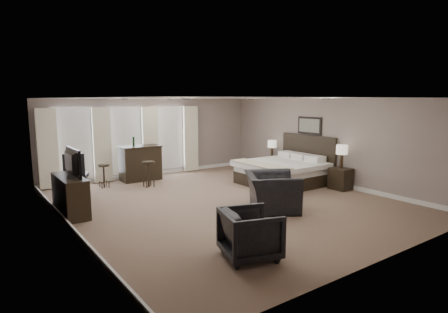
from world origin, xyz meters
TOP-DOWN VIEW (x-y plane):
  - room at (0.00, 0.00)m, footprint 7.60×8.60m
  - window_bay at (-1.00, 4.11)m, footprint 5.25×0.20m
  - bed at (2.58, 0.66)m, footprint 2.28×2.18m
  - nightstand_near at (3.47, -0.79)m, footprint 0.46×0.57m
  - nightstand_far at (3.47, 2.11)m, footprint 0.40×0.49m
  - lamp_near at (3.47, -0.79)m, footprint 0.32×0.32m
  - lamp_far at (3.47, 2.11)m, footprint 0.31×0.31m
  - wall_art at (3.70, 0.66)m, footprint 0.04×0.96m
  - dresser at (-3.45, 1.23)m, footprint 0.48×1.50m
  - tv at (-3.45, 1.23)m, footprint 0.63×1.09m
  - armchair_near at (0.50, -1.11)m, footprint 1.42×1.57m
  - armchair_far at (-1.65, -2.93)m, footprint 1.03×1.07m
  - bar_counter at (-0.72, 3.73)m, footprint 1.28×0.67m
  - bar_stool_left at (-2.01, 3.39)m, footprint 0.41×0.41m
  - bar_stool_right at (-0.91, 2.70)m, footprint 0.48×0.48m
  - desk_chair at (-2.94, 2.71)m, footprint 0.81×0.81m

SIDE VIEW (x-z plane):
  - nightstand_far at x=3.47m, z-range 0.00..0.53m
  - nightstand_near at x=3.47m, z-range 0.00..0.62m
  - bar_stool_left at x=-2.01m, z-range 0.00..0.69m
  - bar_stool_right at x=-0.91m, z-range 0.00..0.77m
  - dresser at x=-3.45m, z-range 0.00..0.87m
  - armchair_far at x=-1.65m, z-range 0.00..0.89m
  - bar_counter at x=-0.72m, z-range 0.00..1.12m
  - armchair_near at x=0.50m, z-range 0.00..1.15m
  - desk_chair at x=-2.94m, z-range 0.00..1.20m
  - bed at x=2.58m, z-range 0.00..1.45m
  - lamp_far at x=3.47m, z-range 0.53..1.16m
  - tv at x=-3.45m, z-range 0.87..1.02m
  - lamp_near at x=3.47m, z-range 0.62..1.29m
  - window_bay at x=-1.00m, z-range 0.05..2.35m
  - room at x=0.00m, z-range -0.02..2.62m
  - wall_art at x=3.70m, z-range 1.47..2.03m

